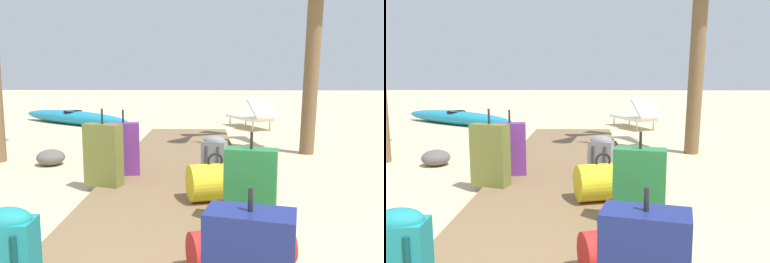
{
  "view_description": "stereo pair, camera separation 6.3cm",
  "coord_description": "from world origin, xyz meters",
  "views": [
    {
      "loc": [
        0.37,
        -0.83,
        1.32
      ],
      "look_at": [
        0.19,
        4.4,
        0.55
      ],
      "focal_mm": 35.89,
      "sensor_mm": 36.0,
      "label": 1
    },
    {
      "loc": [
        0.31,
        -0.83,
        1.32
      ],
      "look_at": [
        0.19,
        4.4,
        0.55
      ],
      "focal_mm": 35.89,
      "sensor_mm": 36.0,
      "label": 2
    }
  ],
  "objects": [
    {
      "name": "duffel_bag_yellow",
      "position": [
        0.48,
        2.89,
        0.27
      ],
      "size": [
        0.6,
        0.5,
        0.48
      ],
      "color": "gold",
      "rests_on": "boardwalk"
    },
    {
      "name": "suitcase_green",
      "position": [
        0.75,
        2.26,
        0.4
      ],
      "size": [
        0.46,
        0.28,
        0.78
      ],
      "color": "#237538",
      "rests_on": "boardwalk"
    },
    {
      "name": "backpack_teal",
      "position": [
        -0.69,
        1.09,
        0.36
      ],
      "size": [
        0.29,
        0.22,
        0.54
      ],
      "color": "#197A7F",
      "rests_on": "boardwalk"
    },
    {
      "name": "lounge_chair",
      "position": [
        1.56,
        8.75,
        0.33
      ],
      "size": [
        1.2,
        1.66,
        0.77
      ],
      "color": "white",
      "rests_on": "ground"
    },
    {
      "name": "ground_plane",
      "position": [
        0.0,
        3.2,
        0.0
      ],
      "size": [
        60.0,
        60.0,
        0.0
      ],
      "primitive_type": "plane",
      "color": "#D1BA8C"
    },
    {
      "name": "rock_left_mid",
      "position": [
        -1.9,
        4.65,
        0.12
      ],
      "size": [
        0.54,
        0.54,
        0.23
      ],
      "primitive_type": "ellipsoid",
      "rotation": [
        0.0,
        0.0,
        0.41
      ],
      "color": "#5B5651",
      "rests_on": "ground"
    },
    {
      "name": "duffel_bag_tan",
      "position": [
        0.65,
        4.13,
        0.23
      ],
      "size": [
        0.66,
        0.45,
        0.4
      ],
      "color": "tan",
      "rests_on": "boardwalk"
    },
    {
      "name": "suitcase_purple",
      "position": [
        -0.64,
        3.86,
        0.41
      ],
      "size": [
        0.42,
        0.25,
        0.82
      ],
      "color": "#6B2D84",
      "rests_on": "boardwalk"
    },
    {
      "name": "duffel_bag_red",
      "position": [
        0.6,
        1.49,
        0.22
      ],
      "size": [
        0.71,
        0.47,
        0.4
      ],
      "color": "red",
      "rests_on": "boardwalk"
    },
    {
      "name": "backpack_grey",
      "position": [
        0.48,
        3.65,
        0.36
      ],
      "size": [
        0.32,
        0.26,
        0.54
      ],
      "color": "slate",
      "rests_on": "boardwalk"
    },
    {
      "name": "kayak",
      "position": [
        -3.2,
        9.39,
        0.19
      ],
      "size": [
        3.78,
        2.73,
        0.38
      ],
      "color": "teal",
      "rests_on": "ground"
    },
    {
      "name": "boardwalk",
      "position": [
        0.0,
        4.0,
        0.04
      ],
      "size": [
        1.7,
        8.01,
        0.08
      ],
      "primitive_type": "cube",
      "color": "brown",
      "rests_on": "ground"
    },
    {
      "name": "suitcase_olive",
      "position": [
        -0.77,
        3.37,
        0.43
      ],
      "size": [
        0.46,
        0.3,
        0.87
      ],
      "color": "olive",
      "rests_on": "boardwalk"
    }
  ]
}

